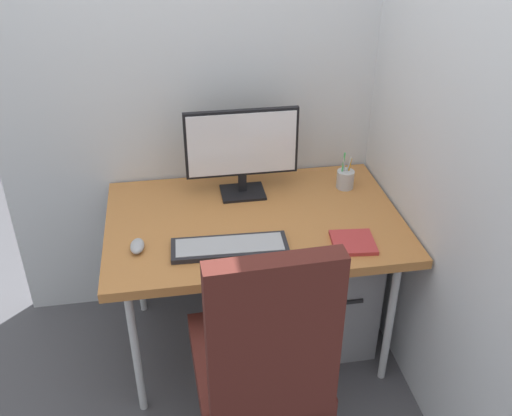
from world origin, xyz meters
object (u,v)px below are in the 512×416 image
(filing_cabinet, at_px, (324,284))
(pen_holder, at_px, (345,179))
(office_chair, at_px, (262,362))
(keyboard, at_px, (230,247))
(mouse, at_px, (137,246))
(monitor, at_px, (242,148))
(notebook, at_px, (353,242))

(filing_cabinet, distance_m, pen_holder, 0.52)
(office_chair, height_order, keyboard, office_chair)
(filing_cabinet, xyz_separation_m, mouse, (-0.84, -0.20, 0.46))
(filing_cabinet, distance_m, mouse, 0.98)
(office_chair, height_order, monitor, office_chair)
(monitor, distance_m, keyboard, 0.50)
(office_chair, bearing_deg, notebook, 44.77)
(mouse, bearing_deg, filing_cabinet, 17.52)
(keyboard, bearing_deg, filing_cabinet, 28.22)
(notebook, bearing_deg, keyboard, -179.74)
(keyboard, bearing_deg, monitor, 75.42)
(keyboard, bearing_deg, mouse, 171.33)
(monitor, height_order, pen_holder, monitor)
(office_chair, relative_size, monitor, 2.22)
(keyboard, relative_size, mouse, 4.66)
(office_chair, height_order, mouse, office_chair)
(notebook, bearing_deg, filing_cabinet, 97.33)
(keyboard, bearing_deg, notebook, -5.24)
(filing_cabinet, bearing_deg, mouse, -166.37)
(notebook, bearing_deg, mouse, 178.81)
(office_chair, height_order, notebook, office_chair)
(filing_cabinet, bearing_deg, keyboard, -151.78)
(mouse, bearing_deg, keyboard, -4.78)
(monitor, xyz_separation_m, pen_holder, (0.48, -0.03, -0.18))
(filing_cabinet, bearing_deg, office_chair, -120.31)
(office_chair, distance_m, mouse, 0.69)
(filing_cabinet, height_order, mouse, mouse)
(pen_holder, bearing_deg, office_chair, -121.40)
(office_chair, xyz_separation_m, pen_holder, (0.55, 0.90, 0.17))
(office_chair, relative_size, filing_cabinet, 2.07)
(mouse, bearing_deg, pen_holder, 24.38)
(monitor, xyz_separation_m, mouse, (-0.47, -0.38, -0.21))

